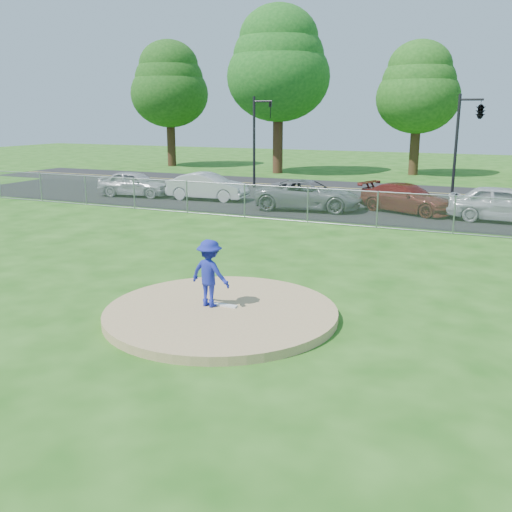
{
  "coord_description": "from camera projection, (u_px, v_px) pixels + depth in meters",
  "views": [
    {
      "loc": [
        5.81,
        -11.1,
        4.6
      ],
      "look_at": [
        0.0,
        2.0,
        1.0
      ],
      "focal_mm": 40.0,
      "sensor_mm": 36.0,
      "label": 1
    }
  ],
  "objects": [
    {
      "name": "traffic_signal_center",
      "position": [
        478.0,
        113.0,
        30.07
      ],
      "size": [
        1.42,
        2.48,
        5.6
      ],
      "color": "black",
      "rests_on": "ground"
    },
    {
      "name": "ground",
      "position": [
        339.0,
        235.0,
        22.11
      ],
      "size": [
        120.0,
        120.0,
        0.0
      ],
      "primitive_type": "plane",
      "color": "#1D5212",
      "rests_on": "ground"
    },
    {
      "name": "traffic_cone",
      "position": [
        268.0,
        202.0,
        27.92
      ],
      "size": [
        0.37,
        0.37,
        0.72
      ],
      "primitive_type": "cone",
      "color": "#DA400B",
      "rests_on": "parking_lot"
    },
    {
      "name": "pitching_rubber",
      "position": [
        225.0,
        305.0,
        13.37
      ],
      "size": [
        0.6,
        0.15,
        0.04
      ],
      "primitive_type": "cube",
      "color": "white",
      "rests_on": "pitchers_mound"
    },
    {
      "name": "tree_left",
      "position": [
        278.0,
        64.0,
        43.05
      ],
      "size": [
        7.84,
        7.84,
        12.53
      ],
      "color": "#3A2015",
      "rests_on": "ground"
    },
    {
      "name": "parked_car_darkred",
      "position": [
        407.0,
        198.0,
        26.98
      ],
      "size": [
        5.02,
        3.41,
        1.35
      ],
      "primitive_type": "imported",
      "rotation": [
        0.0,
        0.0,
        1.21
      ],
      "color": "maroon",
      "rests_on": "parking_lot"
    },
    {
      "name": "pitchers_mound",
      "position": [
        221.0,
        313.0,
        13.22
      ],
      "size": [
        5.4,
        5.4,
        0.2
      ],
      "primitive_type": "cylinder",
      "color": "tan",
      "rests_on": "ground"
    },
    {
      "name": "tree_far_left",
      "position": [
        169.0,
        84.0,
        49.44
      ],
      "size": [
        6.72,
        6.72,
        10.74
      ],
      "color": "#331D12",
      "rests_on": "ground"
    },
    {
      "name": "parked_car_white",
      "position": [
        207.0,
        186.0,
        30.92
      ],
      "size": [
        4.51,
        1.86,
        1.45
      ],
      "primitive_type": "imported",
      "rotation": [
        0.0,
        0.0,
        1.65
      ],
      "color": "silver",
      "rests_on": "parking_lot"
    },
    {
      "name": "pitcher",
      "position": [
        210.0,
        273.0,
        13.22
      ],
      "size": [
        1.1,
        0.74,
        1.59
      ],
      "primitive_type": "imported",
      "rotation": [
        0.0,
        0.0,
        2.99
      ],
      "color": "#1C259B",
      "rests_on": "pitchers_mound"
    },
    {
      "name": "traffic_signal_left",
      "position": [
        258.0,
        134.0,
        35.38
      ],
      "size": [
        1.28,
        0.2,
        5.6
      ],
      "color": "black",
      "rests_on": "ground"
    },
    {
      "name": "parked_car_gray",
      "position": [
        309.0,
        195.0,
        27.76
      ],
      "size": [
        5.46,
        3.1,
        1.44
      ],
      "primitive_type": "imported",
      "rotation": [
        0.0,
        0.0,
        1.71
      ],
      "color": "slate",
      "rests_on": "parking_lot"
    },
    {
      "name": "street",
      "position": [
        403.0,
        191.0,
        34.53
      ],
      "size": [
        60.0,
        7.0,
        0.01
      ],
      "primitive_type": "cube",
      "color": "black",
      "rests_on": "ground"
    },
    {
      "name": "tree_center",
      "position": [
        419.0,
        87.0,
        42.21
      ],
      "size": [
        6.16,
        6.16,
        9.84
      ],
      "color": "#392414",
      "rests_on": "ground"
    },
    {
      "name": "chain_link_fence",
      "position": [
        353.0,
        208.0,
        23.7
      ],
      "size": [
        40.0,
        0.06,
        1.5
      ],
      "primitive_type": "cube",
      "color": "gray",
      "rests_on": "ground"
    },
    {
      "name": "parked_car_silver",
      "position": [
        135.0,
        184.0,
        32.27
      ],
      "size": [
        4.38,
        2.2,
        1.43
      ],
      "primitive_type": "imported",
      "rotation": [
        0.0,
        0.0,
        1.7
      ],
      "color": "#B4B4B9",
      "rests_on": "parking_lot"
    },
    {
      "name": "parked_car_pearl",
      "position": [
        504.0,
        204.0,
        24.63
      ],
      "size": [
        4.69,
        2.1,
        1.57
      ],
      "primitive_type": "imported",
      "rotation": [
        0.0,
        0.0,
        1.52
      ],
      "color": "silver",
      "rests_on": "parking_lot"
    },
    {
      "name": "parking_lot",
      "position": [
        376.0,
        210.0,
        27.88
      ],
      "size": [
        50.0,
        8.0,
        0.01
      ],
      "primitive_type": "cube",
      "color": "black",
      "rests_on": "ground"
    }
  ]
}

